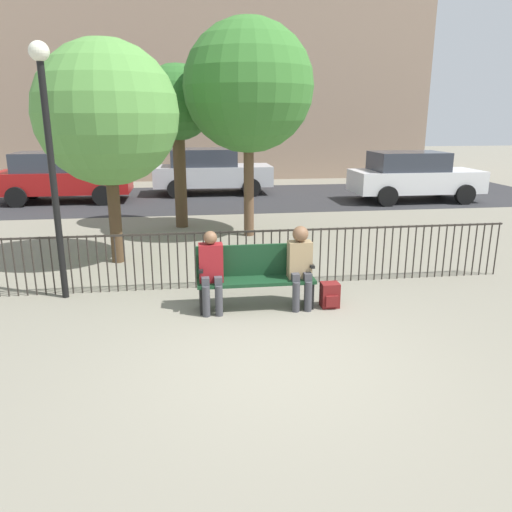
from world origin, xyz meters
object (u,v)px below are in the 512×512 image
at_px(backpack, 330,295).
at_px(lamp_post, 48,136).
at_px(seated_person_1, 300,262).
at_px(parked_car_0, 210,171).
at_px(parked_car_2, 413,176).
at_px(parked_car_1, 62,176).
at_px(tree_0, 107,114).
at_px(park_bench, 255,275).
at_px(seated_person_0, 211,268).
at_px(tree_2, 177,105).
at_px(tree_1, 248,87).

distance_m(backpack, lamp_post, 4.71).
distance_m(seated_person_1, parked_car_0, 11.43).
bearing_deg(parked_car_2, parked_car_1, 172.93).
distance_m(backpack, tree_0, 5.19).
distance_m(park_bench, lamp_post, 3.60).
xyz_separation_m(seated_person_1, tree_0, (-2.98, 2.84, 2.08)).
relative_size(park_bench, tree_0, 0.42).
relative_size(seated_person_0, tree_0, 0.29).
relative_size(lamp_post, parked_car_2, 0.89).
relative_size(lamp_post, parked_car_0, 0.89).
relative_size(backpack, parked_car_2, 0.09).
height_order(tree_0, lamp_post, tree_0).
distance_m(tree_2, parked_car_1, 6.26).
bearing_deg(tree_2, seated_person_1, -73.45).
xyz_separation_m(tree_2, parked_car_0, (1.02, 5.52, -2.15)).
relative_size(backpack, lamp_post, 0.10).
distance_m(park_bench, parked_car_0, 11.29).
height_order(seated_person_1, parked_car_0, parked_car_0).
height_order(backpack, tree_2, tree_2).
distance_m(seated_person_0, lamp_post, 3.03).
bearing_deg(parked_car_0, parked_car_2, -21.07).
relative_size(park_bench, backpack, 4.64).
relative_size(lamp_post, parked_car_1, 0.89).
bearing_deg(lamp_post, parked_car_2, 40.30).
relative_size(seated_person_0, tree_1, 0.25).
bearing_deg(parked_car_0, lamp_post, -105.00).
bearing_deg(tree_0, backpack, -40.25).
distance_m(tree_1, tree_2, 2.01).
distance_m(tree_0, tree_2, 3.30).
bearing_deg(parked_car_2, tree_2, -158.56).
xyz_separation_m(seated_person_1, parked_car_0, (-0.73, 11.41, 0.15)).
distance_m(lamp_post, parked_car_1, 9.75).
distance_m(seated_person_1, tree_1, 5.42).
bearing_deg(park_bench, seated_person_0, -168.80).
xyz_separation_m(tree_0, parked_car_0, (2.24, 8.57, -1.94)).
bearing_deg(seated_person_1, backpack, -8.05).
distance_m(backpack, parked_car_1, 12.04).
bearing_deg(seated_person_0, parked_car_2, 51.19).
relative_size(tree_2, parked_car_1, 0.94).
relative_size(park_bench, lamp_post, 0.46).
bearing_deg(tree_2, parked_car_2, 21.44).
bearing_deg(lamp_post, seated_person_1, -14.42).
distance_m(tree_0, parked_car_2, 10.86).
bearing_deg(parked_car_1, seated_person_1, -61.31).
distance_m(tree_1, lamp_post, 5.17).
relative_size(tree_0, parked_car_0, 0.97).
bearing_deg(parked_car_1, backpack, -59.58).
xyz_separation_m(tree_2, lamp_post, (-1.80, -4.98, -0.52)).
xyz_separation_m(park_bench, parked_car_1, (-4.99, 10.17, 0.35)).
distance_m(seated_person_0, tree_2, 6.35).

